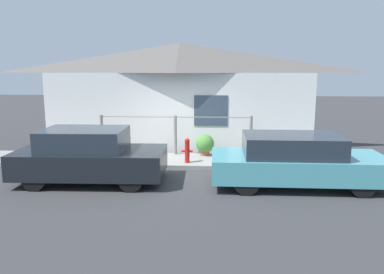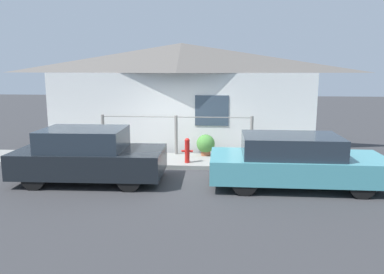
{
  "view_description": "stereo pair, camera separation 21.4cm",
  "coord_description": "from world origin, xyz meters",
  "px_view_note": "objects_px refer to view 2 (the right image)",
  "views": [
    {
      "loc": [
        1.3,
        -10.29,
        2.84
      ],
      "look_at": [
        0.61,
        0.3,
        0.9
      ],
      "focal_mm": 35.0,
      "sensor_mm": 36.0,
      "label": 1
    },
    {
      "loc": [
        1.51,
        -10.28,
        2.84
      ],
      "look_at": [
        0.61,
        0.3,
        0.9
      ],
      "focal_mm": 35.0,
      "sensor_mm": 36.0,
      "label": 2
    }
  ],
  "objects_px": {
    "car_left": "(89,156)",
    "potted_plant_near_hydrant": "(206,144)",
    "car_right": "(295,161)",
    "fire_hydrant": "(187,150)"
  },
  "relations": [
    {
      "from": "car_left",
      "to": "potted_plant_near_hydrant",
      "type": "xyz_separation_m",
      "value": [
        2.84,
        2.66,
        -0.2
      ]
    },
    {
      "from": "car_left",
      "to": "car_right",
      "type": "distance_m",
      "value": 5.13
    },
    {
      "from": "car_left",
      "to": "potted_plant_near_hydrant",
      "type": "bearing_deg",
      "value": 41.35
    },
    {
      "from": "fire_hydrant",
      "to": "potted_plant_near_hydrant",
      "type": "bearing_deg",
      "value": 63.59
    },
    {
      "from": "car_right",
      "to": "fire_hydrant",
      "type": "xyz_separation_m",
      "value": [
        -2.79,
        1.67,
        -0.14
      ]
    },
    {
      "from": "car_right",
      "to": "fire_hydrant",
      "type": "distance_m",
      "value": 3.25
    },
    {
      "from": "car_left",
      "to": "fire_hydrant",
      "type": "xyz_separation_m",
      "value": [
        2.35,
        1.67,
        -0.17
      ]
    },
    {
      "from": "potted_plant_near_hydrant",
      "to": "fire_hydrant",
      "type": "bearing_deg",
      "value": -116.41
    },
    {
      "from": "car_left",
      "to": "car_right",
      "type": "xyz_separation_m",
      "value": [
        5.13,
        0.0,
        -0.04
      ]
    },
    {
      "from": "fire_hydrant",
      "to": "potted_plant_near_hydrant",
      "type": "xyz_separation_m",
      "value": [
        0.49,
        0.99,
        -0.02
      ]
    }
  ]
}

